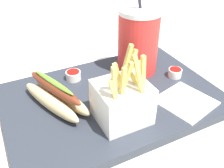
{
  "coord_description": "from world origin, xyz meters",
  "views": [
    {
      "loc": [
        0.2,
        0.41,
        0.36
      ],
      "look_at": [
        0.0,
        0.0,
        0.05
      ],
      "focal_mm": 41.31,
      "sensor_mm": 36.0,
      "label": 1
    }
  ],
  "objects_px": {
    "soda_cup": "(138,41)",
    "ketchup_cup_1": "(73,75)",
    "hot_dog_1": "(56,96)",
    "napkin_stack": "(185,102)",
    "ketchup_cup_2": "(176,73)",
    "fries_basket": "(122,101)"
  },
  "relations": [
    {
      "from": "hot_dog_1",
      "to": "ketchup_cup_2",
      "type": "height_order",
      "value": "hot_dog_1"
    },
    {
      "from": "hot_dog_1",
      "to": "ketchup_cup_1",
      "type": "xyz_separation_m",
      "value": [
        -0.07,
        -0.08,
        -0.01
      ]
    },
    {
      "from": "ketchup_cup_1",
      "to": "fries_basket",
      "type": "bearing_deg",
      "value": 102.17
    },
    {
      "from": "soda_cup",
      "to": "napkin_stack",
      "type": "xyz_separation_m",
      "value": [
        -0.02,
        0.16,
        -0.08
      ]
    },
    {
      "from": "hot_dog_1",
      "to": "napkin_stack",
      "type": "relative_size",
      "value": 1.76
    },
    {
      "from": "soda_cup",
      "to": "ketchup_cup_1",
      "type": "height_order",
      "value": "soda_cup"
    },
    {
      "from": "fries_basket",
      "to": "ketchup_cup_2",
      "type": "distance_m",
      "value": 0.2
    },
    {
      "from": "ketchup_cup_1",
      "to": "napkin_stack",
      "type": "bearing_deg",
      "value": 133.48
    },
    {
      "from": "soda_cup",
      "to": "ketchup_cup_1",
      "type": "relative_size",
      "value": 6.42
    },
    {
      "from": "hot_dog_1",
      "to": "napkin_stack",
      "type": "bearing_deg",
      "value": 155.28
    },
    {
      "from": "hot_dog_1",
      "to": "fries_basket",
      "type": "bearing_deg",
      "value": 136.82
    },
    {
      "from": "fries_basket",
      "to": "ketchup_cup_1",
      "type": "xyz_separation_m",
      "value": [
        0.04,
        -0.17,
        -0.03
      ]
    },
    {
      "from": "hot_dog_1",
      "to": "ketchup_cup_2",
      "type": "relative_size",
      "value": 5.65
    },
    {
      "from": "napkin_stack",
      "to": "soda_cup",
      "type": "bearing_deg",
      "value": -81.88
    },
    {
      "from": "hot_dog_1",
      "to": "ketchup_cup_1",
      "type": "distance_m",
      "value": 0.1
    },
    {
      "from": "napkin_stack",
      "to": "ketchup_cup_1",
      "type": "bearing_deg",
      "value": -46.52
    },
    {
      "from": "ketchup_cup_1",
      "to": "ketchup_cup_2",
      "type": "distance_m",
      "value": 0.25
    },
    {
      "from": "ketchup_cup_2",
      "to": "hot_dog_1",
      "type": "bearing_deg",
      "value": -4.52
    },
    {
      "from": "ketchup_cup_1",
      "to": "soda_cup",
      "type": "bearing_deg",
      "value": 169.64
    },
    {
      "from": "fries_basket",
      "to": "ketchup_cup_1",
      "type": "distance_m",
      "value": 0.18
    },
    {
      "from": "fries_basket",
      "to": "ketchup_cup_2",
      "type": "bearing_deg",
      "value": -158.63
    },
    {
      "from": "soda_cup",
      "to": "ketchup_cup_1",
      "type": "xyz_separation_m",
      "value": [
        0.16,
        -0.03,
        -0.07
      ]
    }
  ]
}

